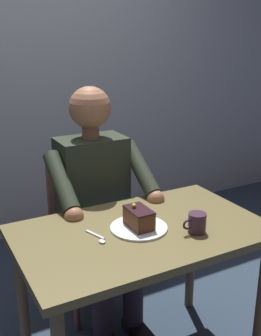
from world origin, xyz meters
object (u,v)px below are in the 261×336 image
Objects in this scene: seated_person at (98,204)px; coffee_cup at (197,223)px; cake_slice at (139,218)px; chair at (87,223)px; dessert_spoon at (99,238)px; dining_table at (142,249)px.

seated_person is 0.65m from coffee_cup.
coffee_cup is (-0.20, 0.14, -0.01)m from cake_slice.
chair is 7.98× the size of coffee_cup.
dessert_spoon is (0.20, 0.64, 0.25)m from chair.
seated_person is (0.00, -0.47, 0.03)m from dining_table.
chair is 0.25m from seated_person.
dining_table is 7.60× the size of cake_slice.
seated_person is at bearing -91.51° from cake_slice.
chair reaches higher than coffee_cup.
seated_person is 11.54× the size of coffee_cup.
seated_person reaches higher than coffee_cup.
coffee_cup is at bearing 107.11° from seated_person.
dining_table is at bearing 90.00° from chair.
chair reaches higher than cake_slice.
seated_person is 0.48m from cake_slice.
coffee_cup is at bearing 144.00° from dining_table.
cake_slice is 1.00× the size of dessert_spoon.
dining_table is at bearing 178.69° from dessert_spoon.
dining_table is 0.66m from chair.
chair is 0.71m from dessert_spoon.
dining_table is 0.84× the size of seated_person.
cake_slice is 0.20m from dessert_spoon.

